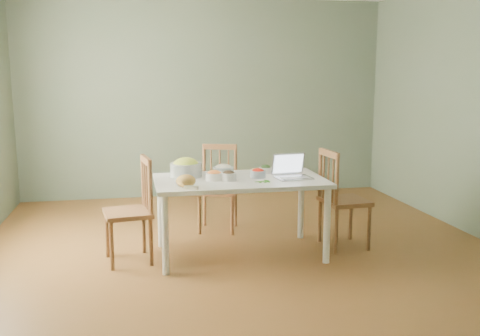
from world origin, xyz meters
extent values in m
cube|color=brown|center=(0.00, 0.00, 0.00)|extent=(5.00, 5.00, 0.00)
cube|color=#53664F|center=(0.00, 2.50, 1.35)|extent=(5.00, 0.00, 2.70)
cube|color=#53664F|center=(0.00, -2.50, 1.35)|extent=(5.00, 0.00, 2.70)
ellipsoid|color=gold|center=(-0.56, -0.36, 0.78)|extent=(0.19, 0.19, 0.11)
cube|color=beige|center=(-0.52, -0.45, 0.74)|extent=(0.12, 0.08, 0.03)
cylinder|color=#E2C985|center=(0.25, 0.24, 0.74)|extent=(0.22, 0.22, 0.02)
camera|label=1|loc=(-0.96, -4.76, 1.68)|focal=39.45mm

